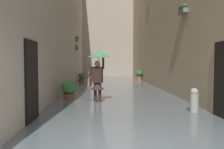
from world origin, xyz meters
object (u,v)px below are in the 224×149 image
Objects in this scene: person_wading at (98,68)px; potted_plant_mid_right at (81,77)px; potted_plant_mid_left at (139,75)px; mooring_bollard at (194,101)px; potted_plant_near_right at (69,89)px.

person_wading is 10.35m from potted_plant_mid_right.
potted_plant_mid_right is (4.65, 0.18, -0.13)m from potted_plant_mid_left.
mooring_bollard is at bearing 89.00° from potted_plant_mid_left.
person_wading reaches higher than potted_plant_mid_left.
potted_plant_mid_left is 1.08× the size of mooring_bollard.
person_wading is 3.71m from mooring_bollard.
person_wading is 2.39× the size of potted_plant_mid_left.
potted_plant_mid_left is at bearing -177.83° from potted_plant_mid_right.
person_wading is 1.89m from potted_plant_near_right.
potted_plant_near_right is at bearing -34.85° from mooring_bollard.
potted_plant_mid_right is at bearing -69.89° from mooring_bollard.
potted_plant_near_right is at bearing -40.37° from person_wading.
potted_plant_near_right reaches higher than potted_plant_mid_right.
mooring_bollard is (-3.02, 1.91, -0.99)m from person_wading.
potted_plant_mid_right is (1.42, -10.21, -1.01)m from person_wading.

